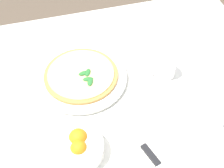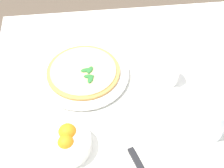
{
  "view_description": "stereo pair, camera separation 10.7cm",
  "coord_description": "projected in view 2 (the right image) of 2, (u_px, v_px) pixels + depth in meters",
  "views": [
    {
      "loc": [
        0.6,
        -0.28,
        1.57
      ],
      "look_at": [
        -0.07,
        -0.09,
        0.76
      ],
      "focal_mm": 49.72,
      "sensor_mm": 36.0,
      "label": 1
    },
    {
      "loc": [
        0.62,
        -0.17,
        1.57
      ],
      "look_at": [
        -0.07,
        -0.09,
        0.76
      ],
      "focal_mm": 49.72,
      "sensor_mm": 36.0,
      "label": 2
    }
  ],
  "objects": [
    {
      "name": "coffee_cup_center_back",
      "position": [
        168.0,
        75.0,
        1.08
      ],
      "size": [
        0.13,
        0.13,
        0.07
      ],
      "color": "white",
      "rests_on": "dining_table"
    },
    {
      "name": "dining_table",
      "position": [
        139.0,
        123.0,
        1.15
      ],
      "size": [
        1.04,
        1.04,
        0.74
      ],
      "color": "white",
      "rests_on": "ground_plane"
    },
    {
      "name": "citrus_bowl",
      "position": [
        66.0,
        142.0,
        0.92
      ],
      "size": [
        0.15,
        0.15,
        0.07
      ],
      "color": "white",
      "rests_on": "dining_table"
    },
    {
      "name": "pizza_plate",
      "position": [
        84.0,
        74.0,
        1.11
      ],
      "size": [
        0.33,
        0.33,
        0.02
      ],
      "color": "white",
      "rests_on": "dining_table"
    },
    {
      "name": "water_glass_near_right",
      "position": [
        214.0,
        123.0,
        0.93
      ],
      "size": [
        0.07,
        0.07,
        0.12
      ],
      "color": "white",
      "rests_on": "dining_table"
    },
    {
      "name": "pizza",
      "position": [
        83.0,
        71.0,
        1.1
      ],
      "size": [
        0.26,
        0.26,
        0.02
      ],
      "color": "#C68E47",
      "rests_on": "pizza_plate"
    }
  ]
}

